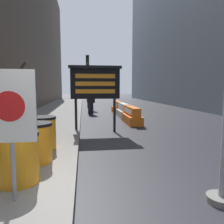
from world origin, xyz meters
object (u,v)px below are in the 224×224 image
object	(u,v)px
warning_sign	(10,113)
message_board	(95,83)
barrel_drum_foreground	(18,158)
jersey_barrier_orange_far	(118,108)
barrel_drum_middle	(36,143)
barrel_drum_back	(42,133)
traffic_cone_near	(126,108)
jersey_barrier_white	(123,111)
jersey_barrier_orange_near	(132,116)
traffic_light_near_curb	(88,70)
pedestrian_passerby	(90,99)
pedestrian_worker	(91,100)

from	to	relation	value
warning_sign	message_board	xyz separation A→B (m)	(1.46, 5.34, 0.52)
barrel_drum_foreground	message_board	distance (m)	5.14
message_board	jersey_barrier_orange_far	distance (m)	6.92
barrel_drum_middle	jersey_barrier_orange_far	world-z (taller)	barrel_drum_middle
barrel_drum_back	warning_sign	world-z (taller)	warning_sign
barrel_drum_foreground	traffic_cone_near	world-z (taller)	barrel_drum_foreground
barrel_drum_middle	jersey_barrier_white	world-z (taller)	barrel_drum_middle
jersey_barrier_orange_near	jersey_barrier_orange_far	xyz separation A→B (m)	(0.00, 4.51, 0.00)
traffic_light_near_curb	jersey_barrier_orange_far	bearing A→B (deg)	-65.82
barrel_drum_foreground	barrel_drum_back	distance (m)	2.04
barrel_drum_middle	traffic_cone_near	world-z (taller)	barrel_drum_middle
jersey_barrier_white	jersey_barrier_orange_far	bearing A→B (deg)	90.00
traffic_light_near_curb	pedestrian_passerby	world-z (taller)	traffic_light_near_curb
jersey_barrier_orange_far	warning_sign	bearing A→B (deg)	-105.87
jersey_barrier_orange_near	traffic_cone_near	size ratio (longest dim) A/B	2.63
barrel_drum_middle	warning_sign	xyz separation A→B (m)	(0.04, -1.65, 0.82)
warning_sign	jersey_barrier_orange_near	world-z (taller)	warning_sign
message_board	jersey_barrier_orange_far	xyz separation A→B (m)	(1.90, 6.47, -1.55)
barrel_drum_back	jersey_barrier_white	xyz separation A→B (m)	(3.43, 6.94, -0.21)
pedestrian_passerby	pedestrian_worker	bearing A→B (deg)	108.20
warning_sign	pedestrian_passerby	bearing A→B (deg)	82.82
barrel_drum_foreground	pedestrian_passerby	size ratio (longest dim) A/B	0.52
barrel_drum_foreground	pedestrian_worker	distance (m)	10.65
warning_sign	pedestrian_passerby	world-z (taller)	warning_sign
message_board	barrel_drum_foreground	bearing A→B (deg)	-108.47
warning_sign	traffic_light_near_curb	bearing A→B (deg)	85.01
traffic_light_near_curb	pedestrian_worker	bearing A→B (deg)	-88.78
pedestrian_worker	barrel_drum_middle	bearing A→B (deg)	46.37
jersey_barrier_orange_near	pedestrian_worker	xyz separation A→B (m)	(-1.84, 3.84, 0.58)
warning_sign	jersey_barrier_orange_near	size ratio (longest dim) A/B	0.91
jersey_barrier_orange_near	traffic_light_near_curb	distance (m)	9.51
barrel_drum_back	pedestrian_passerby	distance (m)	8.96
barrel_drum_middle	pedestrian_worker	distance (m)	9.62
pedestrian_passerby	traffic_light_near_curb	bearing A→B (deg)	-82.24
barrel_drum_middle	traffic_cone_near	xyz separation A→B (m)	(3.88, 9.50, -0.19)
pedestrian_passerby	message_board	bearing A→B (deg)	97.37
jersey_barrier_orange_near	jersey_barrier_white	xyz separation A→B (m)	(0.00, 2.30, 0.00)
jersey_barrier_orange_near	barrel_drum_foreground	bearing A→B (deg)	-117.48
traffic_cone_near	traffic_light_near_curb	size ratio (longest dim) A/B	0.17
message_board	jersey_barrier_white	distance (m)	4.92
traffic_light_near_curb	traffic_cone_near	bearing A→B (deg)	-64.04
warning_sign	traffic_light_near_curb	world-z (taller)	traffic_light_near_curb
barrel_drum_back	pedestrian_worker	bearing A→B (deg)	79.36
barrel_drum_foreground	traffic_cone_near	xyz separation A→B (m)	(3.96, 10.52, -0.19)
barrel_drum_foreground	warning_sign	world-z (taller)	warning_sign
barrel_drum_foreground	pedestrian_worker	world-z (taller)	pedestrian_worker
jersey_barrier_white	traffic_light_near_curb	bearing A→B (deg)	106.58
jersey_barrier_orange_near	pedestrian_passerby	xyz separation A→B (m)	(-1.91, 4.19, 0.62)
traffic_light_near_curb	warning_sign	bearing A→B (deg)	-94.99
barrel_drum_back	jersey_barrier_orange_near	world-z (taller)	barrel_drum_back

